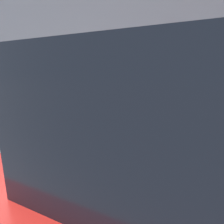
# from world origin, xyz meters

# --- Properties ---
(ground_plane) EXTENTS (60.00, 60.00, 0.00)m
(ground_plane) POSITION_xyz_m (0.00, 0.00, 0.00)
(ground_plane) COLOR slate
(sidewalk) EXTENTS (24.00, 2.80, 0.13)m
(sidewalk) POSITION_xyz_m (0.00, 2.20, 0.07)
(sidewalk) COLOR #BCB7AD
(sidewalk) RESTS_ON ground_plane
(building_facade) EXTENTS (24.00, 0.30, 5.55)m
(building_facade) POSITION_xyz_m (0.00, 4.35, 2.77)
(building_facade) COLOR gray
(building_facade) RESTS_ON ground_plane
(parking_meter) EXTENTS (0.19, 0.13, 1.45)m
(parking_meter) POSITION_xyz_m (0.60, 0.98, 1.16)
(parking_meter) COLOR #2D2D30
(parking_meter) RESTS_ON sidewalk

